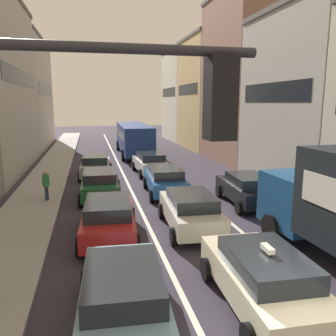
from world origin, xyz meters
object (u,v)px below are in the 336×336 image
object	(u,v)px
sedan_left_lane_third	(100,183)
sedan_right_lane_behind_truck	(247,189)
sedan_left_lane_front	(123,296)
sedan_centre_lane_second	(190,210)
bus_mid_queue_primary	(134,137)
taxi_centre_lane_front	(263,277)
traffic_light_pole	(29,219)
sedan_left_lane_fourth	(96,165)
hatchback_centre_lane_third	(165,180)
coupe_centre_lane_fourth	(150,163)
pedestrian_far_sidewalk	(46,184)
wagon_left_lane_second	(109,218)

from	to	relation	value
sedan_left_lane_third	sedan_right_lane_behind_truck	size ratio (longest dim) A/B	0.99
sedan_left_lane_front	sedan_left_lane_third	distance (m)	10.79
sedan_left_lane_front	sedan_centre_lane_second	size ratio (longest dim) A/B	1.00
sedan_left_lane_front	bus_mid_queue_primary	xyz separation A→B (m)	(3.45, 25.24, 0.96)
taxi_centre_lane_front	sedan_left_lane_third	xyz separation A→B (m)	(-3.50, 10.74, -0.00)
taxi_centre_lane_front	bus_mid_queue_primary	distance (m)	25.21
traffic_light_pole	sedan_left_lane_fourth	bearing A→B (deg)	87.39
traffic_light_pole	taxi_centre_lane_front	world-z (taller)	traffic_light_pole
sedan_left_lane_third	taxi_centre_lane_front	bearing A→B (deg)	-160.38
sedan_left_lane_front	hatchback_centre_lane_third	distance (m)	11.29
coupe_centre_lane_fourth	sedan_left_lane_fourth	distance (m)	3.72
sedan_left_lane_fourth	pedestrian_far_sidewalk	bearing A→B (deg)	159.47
sedan_left_lane_front	sedan_left_lane_fourth	world-z (taller)	same
sedan_left_lane_fourth	sedan_left_lane_third	bearing A→B (deg)	-174.92
wagon_left_lane_second	sedan_centre_lane_second	bearing A→B (deg)	-82.24
wagon_left_lane_second	sedan_right_lane_behind_truck	bearing A→B (deg)	-63.65
sedan_left_lane_front	coupe_centre_lane_fourth	bearing A→B (deg)	-8.29
hatchback_centre_lane_third	sedan_left_lane_third	bearing A→B (deg)	93.04
sedan_centre_lane_second	sedan_right_lane_behind_truck	distance (m)	4.49
pedestrian_far_sidewalk	traffic_light_pole	bearing A→B (deg)	-85.00
sedan_left_lane_front	hatchback_centre_lane_third	xyz separation A→B (m)	(3.31, 10.79, 0.00)
sedan_right_lane_behind_truck	bus_mid_queue_primary	distance (m)	17.52
sedan_centre_lane_second	sedan_right_lane_behind_truck	bearing A→B (deg)	-51.22
coupe_centre_lane_fourth	sedan_right_lane_behind_truck	xyz separation A→B (m)	(3.35, -8.27, 0.00)
wagon_left_lane_second	sedan_left_lane_third	world-z (taller)	same
sedan_left_lane_front	wagon_left_lane_second	size ratio (longest dim) A/B	1.00
coupe_centre_lane_fourth	pedestrian_far_sidewalk	world-z (taller)	pedestrian_far_sidewalk
sedan_left_lane_fourth	traffic_light_pole	bearing A→B (deg)	-178.61
sedan_left_lane_front	sedan_left_lane_fourth	xyz separation A→B (m)	(-0.26, 16.13, 0.00)
sedan_left_lane_fourth	bus_mid_queue_primary	size ratio (longest dim) A/B	0.42
sedan_right_lane_behind_truck	pedestrian_far_sidewalk	distance (m)	9.91
hatchback_centre_lane_third	sedan_left_lane_third	xyz separation A→B (m)	(-3.48, -0.01, 0.00)
traffic_light_pole	sedan_right_lane_behind_truck	xyz separation A→B (m)	(7.95, 11.53, -3.02)
sedan_left_lane_fourth	sedan_right_lane_behind_truck	distance (m)	10.71
sedan_centre_lane_second	wagon_left_lane_second	bearing A→B (deg)	97.14
traffic_light_pole	bus_mid_queue_primary	bearing A→B (deg)	80.89
sedan_centre_lane_second	sedan_left_lane_fourth	size ratio (longest dim) A/B	1.00
sedan_left_lane_third	bus_mid_queue_primary	size ratio (longest dim) A/B	0.41
traffic_light_pole	wagon_left_lane_second	world-z (taller)	traffic_light_pole
traffic_light_pole	bus_mid_queue_primary	distance (m)	29.13
taxi_centre_lane_front	bus_mid_queue_primary	world-z (taller)	bus_mid_queue_primary
coupe_centre_lane_fourth	pedestrian_far_sidewalk	size ratio (longest dim) A/B	2.63
bus_mid_queue_primary	sedan_left_lane_front	bearing A→B (deg)	173.27
traffic_light_pole	sedan_left_lane_fourth	xyz separation A→B (m)	(0.89, 19.58, -3.02)
hatchback_centre_lane_third	sedan_right_lane_behind_truck	size ratio (longest dim) A/B	1.00
traffic_light_pole	sedan_left_lane_third	size ratio (longest dim) A/B	1.27
traffic_light_pole	pedestrian_far_sidewalk	bearing A→B (deg)	96.61
taxi_centre_lane_front	pedestrian_far_sidewalk	size ratio (longest dim) A/B	2.63
sedan_centre_lane_second	pedestrian_far_sidewalk	distance (m)	7.85
pedestrian_far_sidewalk	bus_mid_queue_primary	bearing A→B (deg)	65.32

